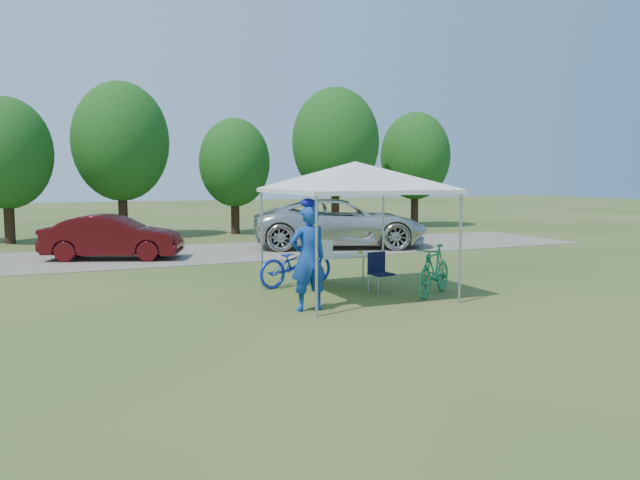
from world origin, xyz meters
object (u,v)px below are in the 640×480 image
object	(u,v)px
folding_table	(337,257)
cyclist	(308,258)
bike_blue	(296,263)
sedan	(113,237)
folding_chair	(379,269)
bike_green	(434,270)
minivan	(340,223)
cooler	(321,248)

from	to	relation	value
folding_table	cyclist	distance (m)	2.56
bike_blue	sedan	xyz separation A→B (m)	(-3.31, 6.15, 0.16)
folding_chair	bike_blue	distance (m)	1.94
bike_green	bike_blue	bearing A→B (deg)	-172.14
bike_blue	folding_chair	bearing A→B (deg)	-152.22
sedan	bike_blue	bearing A→B (deg)	-131.21
bike_green	sedan	bearing A→B (deg)	176.55
bike_blue	sedan	world-z (taller)	sedan
cyclist	bike_blue	world-z (taller)	cyclist
bike_green	minivan	xyz separation A→B (m)	(1.93, 8.50, 0.32)
bike_blue	bike_green	xyz separation A→B (m)	(2.17, -2.20, 0.01)
cooler	bike_green	bearing A→B (deg)	-44.85
folding_table	cooler	world-z (taller)	cooler
minivan	sedan	world-z (taller)	minivan
bike_green	folding_chair	bearing A→B (deg)	-168.68
sedan	minivan	bearing A→B (deg)	-68.39
cyclist	cooler	bearing A→B (deg)	-122.19
folding_table	sedan	xyz separation A→B (m)	(-4.12, 6.60, 0.01)
folding_table	folding_chair	world-z (taller)	folding_chair
folding_chair	sedan	distance (m)	8.88
cyclist	sedan	size ratio (longest dim) A/B	0.49
folding_chair	cooler	world-z (taller)	cooler
cooler	cyclist	xyz separation A→B (m)	(-1.14, -2.03, 0.10)
folding_chair	bike_green	distance (m)	1.16
folding_chair	cyclist	world-z (taller)	cyclist
bike_blue	sedan	distance (m)	6.99
cooler	sedan	xyz separation A→B (m)	(-3.72, 6.60, -0.20)
bike_green	sedan	size ratio (longest dim) A/B	0.44
folding_table	bike_green	bearing A→B (deg)	-52.18
minivan	bike_green	bearing A→B (deg)	-173.81
cyclist	sedan	distance (m)	9.01
folding_chair	cooler	xyz separation A→B (m)	(-0.91, 0.98, 0.37)
folding_chair	cyclist	bearing A→B (deg)	-158.00
cooler	bike_blue	distance (m)	0.71
folding_chair	bike_blue	size ratio (longest dim) A/B	0.44
folding_table	bike_green	size ratio (longest dim) A/B	0.98
folding_table	bike_blue	xyz separation A→B (m)	(-0.81, 0.45, -0.15)
folding_table	cyclist	xyz separation A→B (m)	(-1.54, -2.03, 0.31)
minivan	folding_chair	bearing A→B (deg)	179.14
cooler	bike_green	world-z (taller)	bike_green
folding_chair	folding_table	bearing A→B (deg)	112.07
folding_table	bike_blue	distance (m)	0.94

